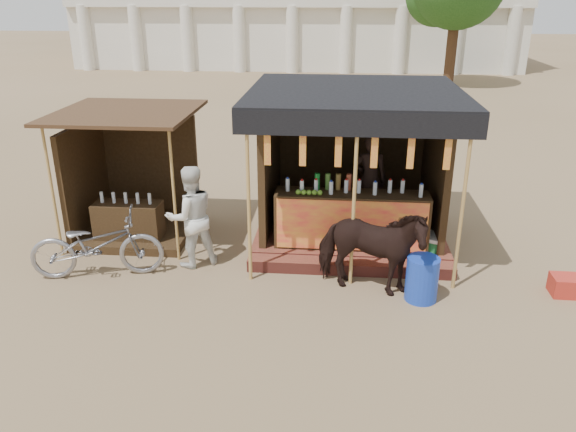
# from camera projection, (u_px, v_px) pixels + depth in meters

# --- Properties ---
(ground) EXTENTS (120.00, 120.00, 0.00)m
(ground) POSITION_uv_depth(u_px,v_px,m) (277.00, 335.00, 7.58)
(ground) COLOR #846B4C
(ground) RESTS_ON ground
(main_stall) EXTENTS (3.60, 3.61, 2.78)m
(main_stall) POSITION_uv_depth(u_px,v_px,m) (352.00, 186.00, 10.22)
(main_stall) COLOR brown
(main_stall) RESTS_ON ground
(secondary_stall) EXTENTS (2.40, 2.40, 2.38)m
(secondary_stall) POSITION_uv_depth(u_px,v_px,m) (128.00, 190.00, 10.52)
(secondary_stall) COLOR #382514
(secondary_stall) RESTS_ON ground
(cow) EXTENTS (1.84, 1.17, 1.43)m
(cow) POSITION_uv_depth(u_px,v_px,m) (370.00, 250.00, 8.41)
(cow) COLOR black
(cow) RESTS_ON ground
(motorbike) EXTENTS (2.19, 1.18, 1.10)m
(motorbike) POSITION_uv_depth(u_px,v_px,m) (97.00, 245.00, 8.99)
(motorbike) COLOR gray
(motorbike) RESTS_ON ground
(bystander) EXTENTS (1.06, 0.99, 1.74)m
(bystander) POSITION_uv_depth(u_px,v_px,m) (191.00, 217.00, 9.25)
(bystander) COLOR silver
(bystander) RESTS_ON ground
(blue_barrel) EXTENTS (0.61, 0.61, 0.69)m
(blue_barrel) POSITION_uv_depth(u_px,v_px,m) (422.00, 279.00, 8.35)
(blue_barrel) COLOR #1739B1
(blue_barrel) RESTS_ON ground
(red_crate) EXTENTS (0.42, 0.38, 0.30)m
(red_crate) POSITION_uv_depth(u_px,v_px,m) (565.00, 286.00, 8.56)
(red_crate) COLOR #AD281C
(red_crate) RESTS_ON ground
(cooler) EXTENTS (0.76, 0.65, 0.46)m
(cooler) POSITION_uv_depth(u_px,v_px,m) (422.00, 245.00, 9.71)
(cooler) COLOR #186E34
(cooler) RESTS_ON ground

